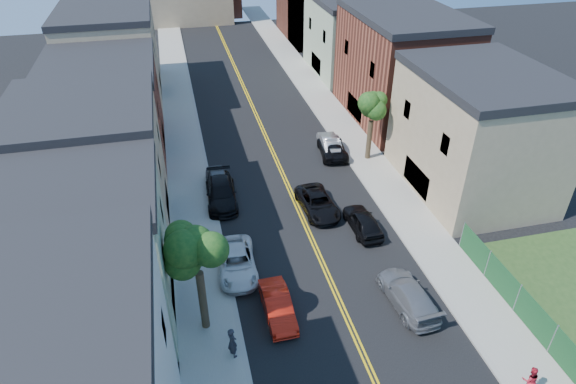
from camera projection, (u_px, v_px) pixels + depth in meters
sidewalk_left at (181, 128)px, 48.61m from camera, size 3.20×100.00×0.15m
sidewalk_right at (333, 113)px, 51.70m from camera, size 3.20×100.00×0.15m
curb_left at (199, 127)px, 48.95m from camera, size 0.30×100.00×0.15m
curb_right at (317, 115)px, 51.35m from camera, size 0.30×100.00×0.15m
bldg_left_palegrn at (78, 264)px, 25.61m from camera, size 9.00×8.00×8.50m
bldg_left_tan_near at (93, 173)px, 32.79m from camera, size 9.00×10.00×9.00m
bldg_left_brick at (106, 114)px, 42.02m from camera, size 9.00×12.00×8.00m
bldg_left_tan_far at (113, 56)px, 53.00m from camera, size 9.00×16.00×9.50m
bldg_right_tan at (476, 136)px, 37.45m from camera, size 9.00×12.00×9.00m
bldg_right_brick at (400, 69)px, 48.56m from camera, size 9.00×14.00×10.00m
bldg_right_palegrn at (352, 38)px, 60.36m from camera, size 9.00×12.00×8.50m
fence_right at (534, 318)px, 26.63m from camera, size 0.04×15.00×1.90m
tree_left_mid at (195, 235)px, 23.91m from camera, size 5.20×5.20×9.29m
tree_right_far at (373, 98)px, 40.46m from camera, size 4.40×4.40×8.03m
red_sedan at (278, 306)px, 27.92m from camera, size 1.55×4.28×1.40m
white_pickup at (237, 262)px, 31.02m from camera, size 2.62×5.22×1.42m
grey_car_left at (219, 182)px, 38.88m from camera, size 1.93×4.53×1.52m
black_car_left at (221, 193)px, 37.58m from camera, size 2.50×5.62×1.60m
grey_car_right at (408, 294)px, 28.61m from camera, size 2.38×5.23×1.48m
black_car_right at (363, 221)px, 34.60m from camera, size 1.84×4.41×1.49m
silver_car_right at (329, 143)px, 44.55m from camera, size 2.03×4.67×1.50m
dark_car_right_far at (332, 148)px, 43.95m from camera, size 2.79×5.05×1.34m
black_suv_lane at (318, 203)px, 36.57m from camera, size 2.63×5.16×1.40m
pedestrian_left at (232, 342)px, 25.24m from camera, size 0.71×0.83×1.93m
pedestrian_right at (530, 379)px, 23.57m from camera, size 0.94×0.83×1.62m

